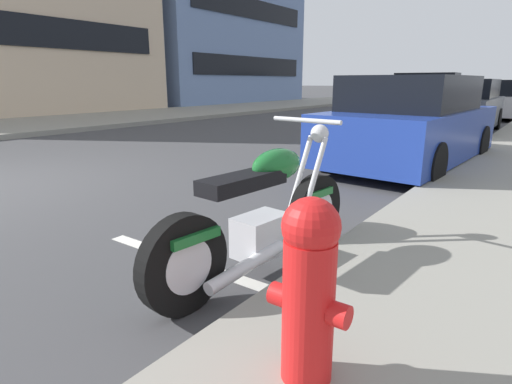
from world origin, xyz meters
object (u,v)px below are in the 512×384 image
object	(u,v)px
parked_motorcycle	(263,218)
fire_hydrant	(309,286)
parked_car_across_street	(411,124)
parked_car_far_down_curb	(460,107)
crossing_truck	(426,87)
parked_car_second_in_row	(511,96)
parked_car_behind_motorcycle	(499,100)

from	to	relation	value
parked_motorcycle	fire_hydrant	world-z (taller)	parked_motorcycle
parked_car_across_street	fire_hydrant	bearing A→B (deg)	-164.04
parked_car_across_street	parked_car_far_down_curb	world-z (taller)	parked_car_across_street
parked_car_across_street	crossing_truck	size ratio (longest dim) A/B	0.76
parked_motorcycle	crossing_truck	world-z (taller)	crossing_truck
parked_car_second_in_row	parked_motorcycle	bearing A→B (deg)	-177.75
crossing_truck	fire_hydrant	bearing A→B (deg)	104.24
parked_car_behind_motorcycle	parked_car_second_in_row	world-z (taller)	parked_car_second_in_row
parked_car_far_down_curb	fire_hydrant	xyz separation A→B (m)	(-11.60, -1.66, -0.12)
parked_car_across_street	parked_car_behind_motorcycle	world-z (taller)	parked_car_across_street
fire_hydrant	parked_car_across_street	bearing A→B (deg)	12.69
parked_car_far_down_curb	parked_car_behind_motorcycle	xyz separation A→B (m)	(5.97, -0.26, -0.01)
parked_car_across_street	parked_car_far_down_curb	distance (m)	5.85
parked_car_across_street	parked_car_second_in_row	world-z (taller)	parked_car_across_street
parked_car_across_street	fire_hydrant	distance (m)	5.90
parked_car_behind_motorcycle	crossing_truck	xyz separation A→B (m)	(11.56, 5.79, 0.33)
parked_car_far_down_curb	parked_car_behind_motorcycle	distance (m)	5.97
parked_car_far_down_curb	parked_car_across_street	bearing A→B (deg)	-177.65
crossing_truck	parked_car_second_in_row	bearing A→B (deg)	137.15
crossing_truck	fire_hydrant	size ratio (longest dim) A/B	6.69
crossing_truck	parked_motorcycle	bearing A→B (deg)	102.94
parked_motorcycle	parked_car_behind_motorcycle	size ratio (longest dim) A/B	0.46
parked_motorcycle	parked_car_far_down_curb	xyz separation A→B (m)	(10.63, 0.75, 0.26)
parked_car_across_street	parked_car_far_down_curb	size ratio (longest dim) A/B	0.95
parked_car_across_street	parked_car_behind_motorcycle	bearing A→B (deg)	3.76
parked_car_second_in_row	parked_car_across_street	bearing A→B (deg)	-178.52
parked_car_far_down_curb	crossing_truck	xyz separation A→B (m)	(17.52, 5.53, 0.32)
parked_car_behind_motorcycle	parked_car_second_in_row	xyz separation A→B (m)	(6.29, 0.18, -0.01)
parked_car_behind_motorcycle	crossing_truck	size ratio (longest dim) A/B	0.83
parked_car_second_in_row	crossing_truck	xyz separation A→B (m)	(5.27, 5.61, 0.34)
parked_car_far_down_curb	fire_hydrant	bearing A→B (deg)	-173.06
parked_motorcycle	parked_car_behind_motorcycle	bearing A→B (deg)	7.00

